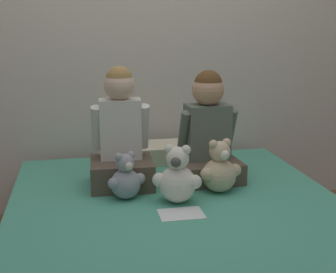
{
  "coord_description": "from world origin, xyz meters",
  "views": [
    {
      "loc": [
        -0.47,
        -2.13,
        1.27
      ],
      "look_at": [
        0.0,
        0.27,
        0.67
      ],
      "focal_mm": 50.0,
      "sensor_mm": 36.0,
      "label": 1
    }
  ],
  "objects_px": {
    "child_on_right": "(208,133)",
    "teddy_bear_between_children": "(177,178)",
    "bed": "(178,240)",
    "teddy_bear_held_by_left_child": "(126,179)",
    "sign_card": "(181,214)",
    "pillow_at_headboard": "(154,153)",
    "child_on_left": "(121,139)",
    "teddy_bear_held_by_right_child": "(220,170)"
  },
  "relations": [
    {
      "from": "child_on_right",
      "to": "pillow_at_headboard",
      "type": "bearing_deg",
      "value": 117.69
    },
    {
      "from": "teddy_bear_held_by_right_child",
      "to": "sign_card",
      "type": "relative_size",
      "value": 1.37
    },
    {
      "from": "pillow_at_headboard",
      "to": "child_on_left",
      "type": "bearing_deg",
      "value": -121.03
    },
    {
      "from": "child_on_right",
      "to": "pillow_at_headboard",
      "type": "distance_m",
      "value": 0.52
    },
    {
      "from": "teddy_bear_held_by_left_child",
      "to": "sign_card",
      "type": "xyz_separation_m",
      "value": [
        0.23,
        -0.26,
        -0.1
      ]
    },
    {
      "from": "teddy_bear_held_by_right_child",
      "to": "pillow_at_headboard",
      "type": "xyz_separation_m",
      "value": [
        -0.25,
        0.63,
        -0.07
      ]
    },
    {
      "from": "teddy_bear_between_children",
      "to": "pillow_at_headboard",
      "type": "distance_m",
      "value": 0.74
    },
    {
      "from": "child_on_right",
      "to": "teddy_bear_held_by_left_child",
      "type": "bearing_deg",
      "value": -159.08
    },
    {
      "from": "bed",
      "to": "teddy_bear_held_by_right_child",
      "type": "height_order",
      "value": "teddy_bear_held_by_right_child"
    },
    {
      "from": "child_on_right",
      "to": "teddy_bear_between_children",
      "type": "height_order",
      "value": "child_on_right"
    },
    {
      "from": "child_on_left",
      "to": "teddy_bear_between_children",
      "type": "bearing_deg",
      "value": -50.09
    },
    {
      "from": "teddy_bear_between_children",
      "to": "teddy_bear_held_by_right_child",
      "type": "bearing_deg",
      "value": 43.71
    },
    {
      "from": "child_on_left",
      "to": "teddy_bear_held_by_right_child",
      "type": "height_order",
      "value": "child_on_left"
    },
    {
      "from": "teddy_bear_held_by_left_child",
      "to": "pillow_at_headboard",
      "type": "relative_size",
      "value": 0.44
    },
    {
      "from": "teddy_bear_held_by_right_child",
      "to": "pillow_at_headboard",
      "type": "relative_size",
      "value": 0.52
    },
    {
      "from": "bed",
      "to": "child_on_left",
      "type": "distance_m",
      "value": 0.63
    },
    {
      "from": "bed",
      "to": "child_on_right",
      "type": "bearing_deg",
      "value": 54.85
    },
    {
      "from": "child_on_right",
      "to": "sign_card",
      "type": "bearing_deg",
      "value": -122.07
    },
    {
      "from": "teddy_bear_held_by_right_child",
      "to": "teddy_bear_between_children",
      "type": "distance_m",
      "value": 0.27
    },
    {
      "from": "child_on_left",
      "to": "pillow_at_headboard",
      "type": "distance_m",
      "value": 0.52
    },
    {
      "from": "child_on_left",
      "to": "teddy_bear_between_children",
      "type": "height_order",
      "value": "child_on_left"
    },
    {
      "from": "child_on_left",
      "to": "pillow_at_headboard",
      "type": "height_order",
      "value": "child_on_left"
    },
    {
      "from": "teddy_bear_held_by_left_child",
      "to": "teddy_bear_between_children",
      "type": "height_order",
      "value": "teddy_bear_between_children"
    },
    {
      "from": "bed",
      "to": "teddy_bear_between_children",
      "type": "bearing_deg",
      "value": 91.87
    },
    {
      "from": "teddy_bear_held_by_right_child",
      "to": "child_on_left",
      "type": "bearing_deg",
      "value": 142.59
    },
    {
      "from": "teddy_bear_held_by_right_child",
      "to": "sign_card",
      "type": "distance_m",
      "value": 0.39
    },
    {
      "from": "bed",
      "to": "child_on_left",
      "type": "xyz_separation_m",
      "value": [
        -0.25,
        0.35,
        0.46
      ]
    },
    {
      "from": "teddy_bear_held_by_left_child",
      "to": "teddy_bear_held_by_right_child",
      "type": "relative_size",
      "value": 0.85
    },
    {
      "from": "bed",
      "to": "pillow_at_headboard",
      "type": "bearing_deg",
      "value": 90.0
    },
    {
      "from": "child_on_right",
      "to": "pillow_at_headboard",
      "type": "relative_size",
      "value": 1.12
    },
    {
      "from": "bed",
      "to": "teddy_bear_held_by_left_child",
      "type": "xyz_separation_m",
      "value": [
        -0.25,
        0.13,
        0.3
      ]
    },
    {
      "from": "pillow_at_headboard",
      "to": "teddy_bear_held_by_left_child",
      "type": "bearing_deg",
      "value": -111.43
    },
    {
      "from": "pillow_at_headboard",
      "to": "sign_card",
      "type": "relative_size",
      "value": 2.66
    },
    {
      "from": "child_on_left",
      "to": "pillow_at_headboard",
      "type": "xyz_separation_m",
      "value": [
        0.25,
        0.41,
        -0.21
      ]
    },
    {
      "from": "teddy_bear_held_by_left_child",
      "to": "pillow_at_headboard",
      "type": "distance_m",
      "value": 0.68
    },
    {
      "from": "child_on_right",
      "to": "teddy_bear_between_children",
      "type": "bearing_deg",
      "value": -130.82
    },
    {
      "from": "child_on_right",
      "to": "bed",
      "type": "bearing_deg",
      "value": -128.68
    },
    {
      "from": "child_on_left",
      "to": "teddy_bear_held_by_left_child",
      "type": "relative_size",
      "value": 2.67
    },
    {
      "from": "bed",
      "to": "teddy_bear_held_by_right_child",
      "type": "xyz_separation_m",
      "value": [
        0.25,
        0.13,
        0.32
      ]
    },
    {
      "from": "teddy_bear_held_by_left_child",
      "to": "sign_card",
      "type": "height_order",
      "value": "teddy_bear_held_by_left_child"
    },
    {
      "from": "sign_card",
      "to": "pillow_at_headboard",
      "type": "bearing_deg",
      "value": 88.96
    },
    {
      "from": "teddy_bear_held_by_left_child",
      "to": "teddy_bear_between_children",
      "type": "bearing_deg",
      "value": -41.46
    }
  ]
}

